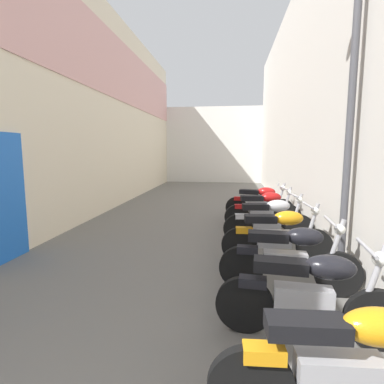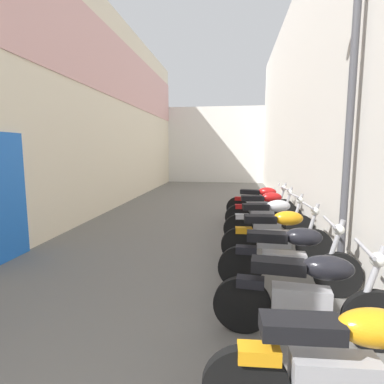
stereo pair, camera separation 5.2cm
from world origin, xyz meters
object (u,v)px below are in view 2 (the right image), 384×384
(motorcycle_third, at_px, (307,293))
(motorcycle_eighth, at_px, (260,202))
(motorcycle_fourth, at_px, (289,257))
(motorcycle_second, at_px, (345,366))
(motorcycle_seventh, at_px, (264,209))
(motorcycle_sixth, at_px, (269,219))
(motorcycle_fifth, at_px, (277,234))
(street_lamp, at_px, (344,96))

(motorcycle_third, height_order, motorcycle_eighth, same)
(motorcycle_fourth, relative_size, motorcycle_eighth, 1.01)
(motorcycle_second, relative_size, motorcycle_seventh, 1.00)
(motorcycle_third, bearing_deg, motorcycle_sixth, 90.00)
(motorcycle_third, relative_size, motorcycle_fifth, 1.00)
(motorcycle_eighth, bearing_deg, motorcycle_sixth, -90.00)
(motorcycle_fourth, bearing_deg, motorcycle_seventh, 90.00)
(motorcycle_second, distance_m, motorcycle_eighth, 6.51)
(motorcycle_sixth, bearing_deg, motorcycle_fifth, -90.00)
(motorcycle_fourth, relative_size, motorcycle_seventh, 1.00)
(motorcycle_third, bearing_deg, motorcycle_seventh, 90.00)
(motorcycle_sixth, height_order, motorcycle_seventh, same)
(motorcycle_fifth, relative_size, motorcycle_seventh, 1.00)
(motorcycle_fourth, relative_size, street_lamp, 0.42)
(motorcycle_fifth, relative_size, street_lamp, 0.42)
(motorcycle_fourth, height_order, street_lamp, street_lamp)
(motorcycle_third, relative_size, street_lamp, 0.42)
(motorcycle_third, bearing_deg, motorcycle_fourth, 90.00)
(motorcycle_second, height_order, motorcycle_sixth, same)
(motorcycle_fourth, bearing_deg, motorcycle_fifth, 90.00)
(motorcycle_fourth, height_order, motorcycle_seventh, same)
(motorcycle_second, relative_size, motorcycle_sixth, 1.00)
(motorcycle_eighth, distance_m, street_lamp, 4.58)
(motorcycle_fourth, height_order, motorcycle_sixth, same)
(motorcycle_fifth, bearing_deg, motorcycle_eighth, 90.00)
(motorcycle_second, relative_size, motorcycle_fourth, 1.00)
(motorcycle_third, distance_m, motorcycle_fourth, 1.06)
(motorcycle_fifth, distance_m, motorcycle_seventh, 2.27)
(motorcycle_second, height_order, motorcycle_third, same)
(motorcycle_seventh, relative_size, street_lamp, 0.41)
(street_lamp, bearing_deg, motorcycle_fourth, -149.22)
(motorcycle_eighth, xyz_separation_m, street_lamp, (0.70, -4.00, 2.12))
(motorcycle_seventh, distance_m, motorcycle_eighth, 1.04)
(motorcycle_seventh, bearing_deg, street_lamp, -76.74)
(motorcycle_second, bearing_deg, motorcycle_seventh, 90.00)
(motorcycle_seventh, xyz_separation_m, motorcycle_eighth, (-0.00, 1.04, 0.00))
(motorcycle_fourth, bearing_deg, motorcycle_eighth, 90.00)
(motorcycle_fifth, distance_m, motorcycle_eighth, 3.31)
(motorcycle_second, relative_size, motorcycle_third, 1.00)
(motorcycle_sixth, distance_m, motorcycle_eighth, 2.17)
(motorcycle_seventh, distance_m, street_lamp, 3.70)
(motorcycle_third, height_order, motorcycle_sixth, same)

